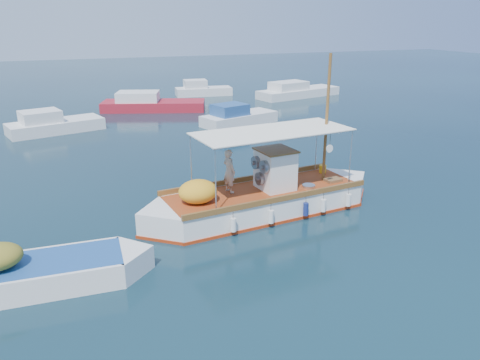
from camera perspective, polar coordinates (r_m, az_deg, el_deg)
name	(u,v)px	position (r m, az deg, el deg)	size (l,w,h in m)	color
ground	(258,215)	(19.11, 2.15, -4.23)	(160.00, 160.00, 0.00)	black
fishing_caique	(262,199)	(19.12, 2.71, -2.38)	(10.55, 3.69, 6.48)	white
dinghy	(31,276)	(15.42, -24.13, -10.65)	(7.14, 2.20, 1.74)	white
bg_boat_nw	(53,125)	(35.14, -21.86, 6.20)	(6.67, 4.03, 1.80)	silver
bg_boat_n	(151,105)	(41.32, -10.85, 9.02)	(9.07, 5.35, 1.80)	maroon
bg_boat_ne	(237,118)	(35.08, -0.33, 7.57)	(6.20, 3.87, 1.80)	silver
bg_boat_e	(296,92)	(47.92, 6.89, 10.60)	(9.30, 4.72, 1.80)	silver
bg_boat_far_n	(202,91)	(48.68, -4.67, 10.81)	(5.80, 2.58, 1.80)	silver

